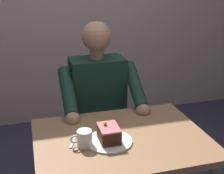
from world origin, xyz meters
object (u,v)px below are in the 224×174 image
object	(u,v)px
dessert_spoon	(74,146)
coffee_cup	(84,138)
dining_table	(121,154)
seated_person	(100,113)
chair	(95,123)
cake_slice	(109,133)

from	to	relation	value
dessert_spoon	coffee_cup	bearing A→B (deg)	168.95
dining_table	seated_person	xyz separation A→B (m)	(-0.00, -0.48, 0.03)
dining_table	seated_person	world-z (taller)	seated_person
coffee_cup	chair	bearing A→B (deg)	-106.76
dining_table	dessert_spoon	xyz separation A→B (m)	(0.26, 0.03, 0.11)
dining_table	chair	world-z (taller)	chair
dining_table	chair	distance (m)	0.66
cake_slice	chair	bearing A→B (deg)	-96.52
chair	cake_slice	distance (m)	0.74
chair	seated_person	world-z (taller)	seated_person
chair	dessert_spoon	bearing A→B (deg)	69.15
seated_person	coffee_cup	xyz separation A→B (m)	(0.21, 0.52, 0.12)
chair	seated_person	size ratio (longest dim) A/B	0.71
seated_person	coffee_cup	size ratio (longest dim) A/B	11.40
seated_person	cake_slice	bearing A→B (deg)	81.32
dessert_spoon	cake_slice	bearing A→B (deg)	179.29
seated_person	dessert_spoon	bearing A→B (deg)	62.99
cake_slice	dessert_spoon	xyz separation A→B (m)	(0.18, -0.00, -0.05)
chair	cake_slice	world-z (taller)	chair
chair	coffee_cup	bearing A→B (deg)	73.24
dining_table	coffee_cup	xyz separation A→B (m)	(0.21, 0.04, 0.15)
chair	seated_person	distance (m)	0.23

